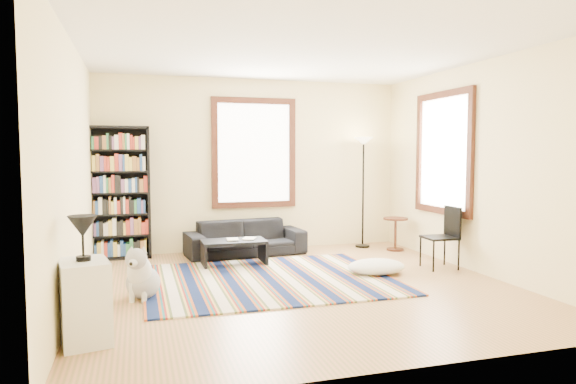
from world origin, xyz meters
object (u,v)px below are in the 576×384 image
object	(u,v)px
floor_cushion	(376,267)
folding_chair	(440,238)
side_table	(395,234)
coffee_table	(234,253)
white_cabinet	(85,302)
dog	(143,272)
sofa	(245,238)
floor_lamp	(363,193)
bookshelf	(119,193)

from	to	relation	value
floor_cushion	folding_chair	xyz separation A→B (m)	(0.99, 0.06, 0.33)
side_table	coffee_table	bearing A→B (deg)	-172.88
side_table	white_cabinet	size ratio (longest dim) A/B	0.77
dog	sofa	bearing A→B (deg)	72.14
coffee_table	floor_cushion	xyz separation A→B (m)	(1.71, -1.07, -0.08)
coffee_table	side_table	xyz separation A→B (m)	(2.75, 0.34, 0.09)
coffee_table	floor_cushion	distance (m)	2.02
floor_lamp	white_cabinet	world-z (taller)	floor_lamp
floor_cushion	floor_lamp	size ratio (longest dim) A/B	0.42
floor_cushion	side_table	bearing A→B (deg)	53.65
bookshelf	coffee_table	bearing A→B (deg)	-31.22
floor_cushion	dog	distance (m)	3.00
coffee_table	floor_cushion	bearing A→B (deg)	-32.00
floor_cushion	folding_chair	bearing A→B (deg)	3.36
sofa	bookshelf	bearing A→B (deg)	165.34
side_table	folding_chair	xyz separation A→B (m)	(-0.05, -1.35, 0.16)
coffee_table	white_cabinet	world-z (taller)	white_cabinet
floor_lamp	folding_chair	bearing A→B (deg)	-79.37
white_cabinet	sofa	bearing A→B (deg)	46.57
side_table	white_cabinet	distance (m)	5.39
floor_cushion	white_cabinet	bearing A→B (deg)	-155.90
folding_chair	floor_cushion	bearing A→B (deg)	-174.02
coffee_table	folding_chair	xyz separation A→B (m)	(2.70, -1.01, 0.25)
bookshelf	floor_lamp	bearing A→B (deg)	-2.48
coffee_table	folding_chair	world-z (taller)	folding_chair
bookshelf	dog	size ratio (longest dim) A/B	3.42
side_table	floor_lamp	bearing A→B (deg)	131.56
white_cabinet	bookshelf	bearing A→B (deg)	75.59
folding_chair	white_cabinet	size ratio (longest dim) A/B	1.23
coffee_table	dog	world-z (taller)	dog
folding_chair	dog	xyz separation A→B (m)	(-3.96, -0.36, -0.14)
floor_cushion	folding_chair	world-z (taller)	folding_chair
floor_lamp	side_table	distance (m)	0.88
sofa	white_cabinet	bearing A→B (deg)	-128.45
bookshelf	white_cabinet	size ratio (longest dim) A/B	2.86
coffee_table	floor_lamp	xyz separation A→B (m)	(2.36, 0.78, 0.75)
coffee_table	side_table	distance (m)	2.77
sofa	folding_chair	size ratio (longest dim) A/B	2.14
sofa	bookshelf	world-z (taller)	bookshelf
sofa	floor_lamp	size ratio (longest dim) A/B	0.99
coffee_table	bookshelf	bearing A→B (deg)	148.78
sofa	floor_cushion	world-z (taller)	sofa
dog	white_cabinet	bearing A→B (deg)	-91.57
side_table	dog	world-z (taller)	dog
bookshelf	folding_chair	size ratio (longest dim) A/B	2.33
bookshelf	white_cabinet	world-z (taller)	bookshelf
sofa	coffee_table	size ratio (longest dim) A/B	2.04
folding_chair	side_table	bearing A→B (deg)	90.50
bookshelf	dog	xyz separation A→B (m)	(0.30, -2.32, -0.71)
side_table	folding_chair	size ratio (longest dim) A/B	0.63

